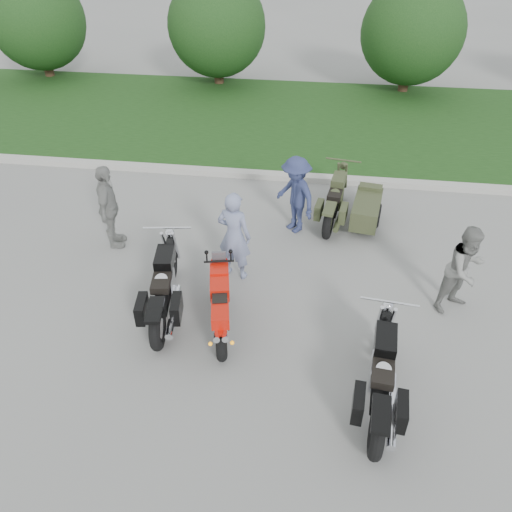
# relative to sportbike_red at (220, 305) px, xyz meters

# --- Properties ---
(ground) EXTENTS (80.00, 80.00, 0.00)m
(ground) POSITION_rel_sportbike_red_xyz_m (0.30, -0.24, -0.54)
(ground) COLOR gray
(ground) RESTS_ON ground
(curb) EXTENTS (60.00, 0.30, 0.15)m
(curb) POSITION_rel_sportbike_red_xyz_m (0.30, 5.76, -0.46)
(curb) COLOR #AEABA3
(curb) RESTS_ON ground
(grass_strip) EXTENTS (60.00, 8.00, 0.14)m
(grass_strip) POSITION_rel_sportbike_red_xyz_m (0.30, 9.91, -0.47)
(grass_strip) COLOR #24511B
(grass_strip) RESTS_ON ground
(tree_far_left) EXTENTS (3.60, 3.60, 4.00)m
(tree_far_left) POSITION_rel_sportbike_red_xyz_m (-9.70, 13.26, 1.66)
(tree_far_left) COLOR #3F2B1C
(tree_far_left) RESTS_ON ground
(tree_mid_left) EXTENTS (3.60, 3.60, 4.00)m
(tree_mid_left) POSITION_rel_sportbike_red_xyz_m (-2.70, 13.26, 1.66)
(tree_mid_left) COLOR #3F2B1C
(tree_mid_left) RESTS_ON ground
(tree_mid_right) EXTENTS (3.60, 3.60, 4.00)m
(tree_mid_right) POSITION_rel_sportbike_red_xyz_m (4.30, 13.26, 1.66)
(tree_mid_right) COLOR #3F2B1C
(tree_mid_right) RESTS_ON ground
(sportbike_red) EXTENTS (0.61, 1.92, 0.92)m
(sportbike_red) POSITION_rel_sportbike_red_xyz_m (0.00, 0.00, 0.00)
(sportbike_red) COLOR black
(sportbike_red) RESTS_ON ground
(cruiser_left) EXTENTS (0.66, 2.54, 0.98)m
(cruiser_left) POSITION_rel_sportbike_red_xyz_m (-1.06, 0.29, -0.04)
(cruiser_left) COLOR black
(cruiser_left) RESTS_ON ground
(cruiser_right) EXTENTS (0.51, 2.51, 0.97)m
(cruiser_right) POSITION_rel_sportbike_red_xyz_m (2.56, -1.20, -0.05)
(cruiser_right) COLOR black
(cruiser_right) RESTS_ON ground
(cruiser_sidecar) EXTENTS (1.37, 2.38, 0.92)m
(cruiser_sidecar) POSITION_rel_sportbike_red_xyz_m (2.27, 3.79, -0.11)
(cruiser_sidecar) COLOR black
(cruiser_sidecar) RESTS_ON ground
(person_stripe) EXTENTS (0.75, 0.58, 1.82)m
(person_stripe) POSITION_rel_sportbike_red_xyz_m (-0.03, 1.54, 0.37)
(person_stripe) COLOR #7D86AA
(person_stripe) RESTS_ON ground
(person_grey) EXTENTS (1.03, 0.99, 1.67)m
(person_grey) POSITION_rel_sportbike_red_xyz_m (4.09, 1.16, 0.30)
(person_grey) COLOR gray
(person_grey) RESTS_ON ground
(person_denim) EXTENTS (1.24, 1.26, 1.74)m
(person_denim) POSITION_rel_sportbike_red_xyz_m (0.99, 3.35, 0.33)
(person_denim) COLOR navy
(person_denim) RESTS_ON ground
(person_back) EXTENTS (0.67, 1.14, 1.82)m
(person_back) POSITION_rel_sportbike_red_xyz_m (-2.75, 2.23, 0.37)
(person_back) COLOR gray
(person_back) RESTS_ON ground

